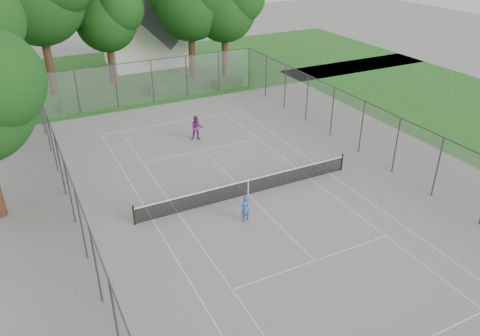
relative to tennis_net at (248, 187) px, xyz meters
name	(u,v)px	position (x,y,z in m)	size (l,w,h in m)	color
ground	(248,195)	(0.00, 0.00, -0.51)	(120.00, 120.00, 0.00)	slate
grass_far	(127,74)	(0.00, 26.00, -0.51)	(60.00, 20.00, 0.00)	#1B4F16
court_markings	(248,195)	(0.00, 0.00, -0.50)	(11.03, 23.83, 0.01)	beige
tennis_net	(248,187)	(0.00, 0.00, 0.00)	(12.87, 0.10, 1.10)	black
perimeter_fence	(248,166)	(0.00, 0.00, 1.30)	(18.08, 34.08, 3.52)	#38383D
tree_far_midleft	(107,16)	(-1.75, 23.40, 5.58)	(6.17, 5.64, 8.87)	#392015
tree_far_midright	(191,0)	(5.65, 22.03, 6.60)	(7.20, 6.57, 10.35)	#392015
tree_far_right	(225,5)	(8.69, 21.16, 6.08)	(6.68, 6.10, 9.60)	#392015
hedge_left	(87,102)	(-5.31, 17.85, -0.01)	(4.00, 1.20, 1.00)	#1B4717
hedge_mid	(168,87)	(1.84, 18.66, 0.02)	(3.36, 0.96, 1.06)	#1B4717
hedge_right	(227,83)	(7.18, 17.72, -0.10)	(2.74, 1.01, 0.82)	#1B4717
house	(143,28)	(2.83, 28.56, 3.22)	(7.44, 5.77, 9.26)	white
girl_player	(245,208)	(-1.31, -2.15, 0.22)	(0.53, 0.35, 1.46)	#2D51AA
woman_player	(197,128)	(0.28, 8.14, 0.36)	(0.84, 0.66, 1.73)	#6B236A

